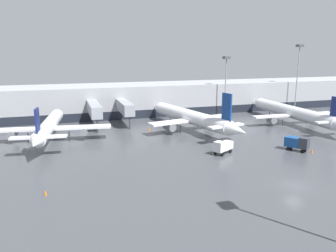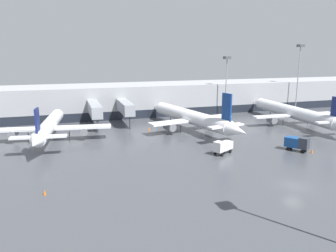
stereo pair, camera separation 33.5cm
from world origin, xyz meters
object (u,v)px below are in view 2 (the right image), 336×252
object	(u,v)px
parked_jet_0	(294,113)
apron_light_mast_4	(300,60)
parked_jet_3	(49,126)
apron_light_mast_1	(227,69)
traffic_cone_2	(312,151)
service_truck_1	(297,143)
parked_jet_2	(192,117)
service_truck_0	(223,146)
traffic_cone_3	(45,192)
traffic_cone_1	(149,129)

from	to	relation	value
parked_jet_0	apron_light_mast_4	size ratio (longest dim) A/B	1.89
parked_jet_3	apron_light_mast_1	size ratio (longest dim) A/B	1.83
parked_jet_3	traffic_cone_2	bearing A→B (deg)	-109.32
parked_jet_3	parked_jet_0	bearing A→B (deg)	-84.29
parked_jet_3	service_truck_1	world-z (taller)	parked_jet_3
parked_jet_0	apron_light_mast_1	xyz separation A→B (m)	(-10.91, 17.39, 10.69)
traffic_cone_2	apron_light_mast_4	world-z (taller)	apron_light_mast_4
parked_jet_3	apron_light_mast_4	size ratio (longest dim) A/B	1.52
service_truck_1	parked_jet_2	bearing A→B (deg)	179.36
service_truck_0	traffic_cone_3	distance (m)	32.03
parked_jet_0	parked_jet_3	world-z (taller)	parked_jet_0
traffic_cone_2	apron_light_mast_1	world-z (taller)	apron_light_mast_1
service_truck_0	traffic_cone_3	bearing A→B (deg)	-13.84
parked_jet_3	traffic_cone_2	world-z (taller)	parked_jet_3
parked_jet_0	traffic_cone_3	distance (m)	65.77
parked_jet_2	traffic_cone_3	world-z (taller)	parked_jet_2
parked_jet_2	traffic_cone_2	size ratio (longest dim) A/B	49.00
service_truck_0	service_truck_1	world-z (taller)	service_truck_1
parked_jet_2	parked_jet_3	distance (m)	32.26
parked_jet_0	apron_light_mast_4	world-z (taller)	apron_light_mast_4
parked_jet_0	traffic_cone_2	distance (m)	25.74
traffic_cone_1	traffic_cone_3	world-z (taller)	traffic_cone_1
parked_jet_3	apron_light_mast_1	bearing A→B (deg)	-65.04
traffic_cone_2	traffic_cone_3	bearing A→B (deg)	-174.35
service_truck_0	service_truck_1	xyz separation A→B (m)	(14.33, -2.64, 0.18)
traffic_cone_3	apron_light_mast_1	bearing A→B (deg)	41.88
parked_jet_2	traffic_cone_1	size ratio (longest dim) A/B	48.11
parked_jet_0	parked_jet_2	world-z (taller)	parked_jet_2
traffic_cone_1	apron_light_mast_4	bearing A→B (deg)	13.74
traffic_cone_1	apron_light_mast_4	world-z (taller)	apron_light_mast_4
apron_light_mast_4	traffic_cone_2	bearing A→B (deg)	-124.89
service_truck_1	apron_light_mast_4	distance (m)	50.09
traffic_cone_1	parked_jet_0	bearing A→B (deg)	-7.14
parked_jet_2	traffic_cone_2	xyz separation A→B (m)	(15.00, -23.35, -2.88)
parked_jet_3	service_truck_0	world-z (taller)	parked_jet_3
service_truck_1	traffic_cone_2	xyz separation A→B (m)	(1.98, -1.84, -1.26)
service_truck_0	apron_light_mast_1	distance (m)	41.38
service_truck_0	service_truck_1	bearing A→B (deg)	139.13
traffic_cone_2	traffic_cone_3	world-z (taller)	traffic_cone_2
service_truck_0	apron_light_mast_4	bearing A→B (deg)	-171.79
parked_jet_3	apron_light_mast_4	bearing A→B (deg)	-70.76
parked_jet_0	service_truck_0	xyz separation A→B (m)	(-29.37, -17.54, -1.63)
traffic_cone_1	traffic_cone_3	xyz separation A→B (m)	(-22.24, -31.41, -0.01)
apron_light_mast_1	service_truck_0	bearing A→B (deg)	-117.85
service_truck_0	traffic_cone_3	world-z (taller)	service_truck_0
parked_jet_2	service_truck_0	distance (m)	19.00
apron_light_mast_4	traffic_cone_1	bearing A→B (deg)	-166.26
service_truck_1	service_truck_0	bearing A→B (deg)	-132.26
parked_jet_3	apron_light_mast_1	distance (m)	52.93
parked_jet_3	apron_light_mast_1	world-z (taller)	apron_light_mast_1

